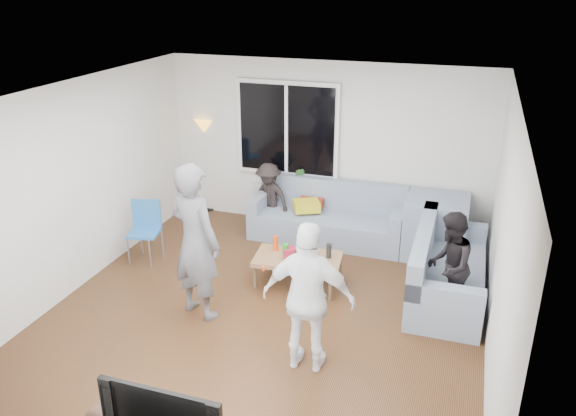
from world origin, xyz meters
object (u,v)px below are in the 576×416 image
(sofa_right_section, at_px, (449,265))
(side_chair, at_px, (144,233))
(coffee_table, at_px, (298,271))
(television, at_px, (168,412))
(player_left, at_px, (195,242))
(sofa_back_section, at_px, (327,213))
(spectator_right, at_px, (449,266))
(floor_lamp, at_px, (207,166))
(player_right, at_px, (309,298))
(spectator_back, at_px, (269,197))

(sofa_right_section, distance_m, side_chair, 4.09)
(coffee_table, bearing_deg, television, -89.76)
(player_left, distance_m, television, 2.49)
(sofa_back_section, relative_size, spectator_right, 1.77)
(floor_lamp, height_order, player_right, player_right)
(player_right, xyz_separation_m, television, (-0.58, -1.75, -0.08))
(sofa_back_section, distance_m, spectator_right, 2.45)
(coffee_table, distance_m, spectator_right, 1.91)
(sofa_back_section, bearing_deg, spectator_right, -40.76)
(sofa_right_section, relative_size, floor_lamp, 1.28)
(television, bearing_deg, floor_lamp, 112.90)
(side_chair, xyz_separation_m, spectator_back, (1.28, 1.54, 0.12))
(floor_lamp, height_order, spectator_right, floor_lamp)
(sofa_right_section, distance_m, spectator_right, 0.52)
(coffee_table, height_order, television, television)
(spectator_right, height_order, spectator_back, spectator_right)
(sofa_back_section, xyz_separation_m, spectator_right, (1.85, -1.59, 0.22))
(player_left, relative_size, television, 1.91)
(player_right, bearing_deg, coffee_table, -71.39)
(spectator_back, bearing_deg, sofa_back_section, 12.23)
(side_chair, distance_m, television, 3.96)
(sofa_back_section, distance_m, player_right, 3.10)
(floor_lamp, xyz_separation_m, player_right, (2.81, -3.52, 0.02))
(player_left, bearing_deg, sofa_back_section, -91.15)
(spectator_back, bearing_deg, floor_lamp, 173.59)
(sofa_right_section, distance_m, player_left, 3.12)
(sofa_back_section, height_order, television, television)
(sofa_back_section, xyz_separation_m, sofa_right_section, (1.85, -1.12, 0.00))
(floor_lamp, distance_m, spectator_back, 1.38)
(player_left, distance_m, spectator_right, 2.91)
(floor_lamp, relative_size, spectator_back, 1.42)
(player_right, bearing_deg, television, 69.26)
(coffee_table, xyz_separation_m, spectator_back, (-0.94, 1.49, 0.35))
(spectator_right, height_order, television, spectator_right)
(floor_lamp, distance_m, player_left, 3.25)
(coffee_table, relative_size, player_right, 0.69)
(sofa_back_section, bearing_deg, spectator_back, 178.18)
(sofa_right_section, height_order, floor_lamp, floor_lamp)
(side_chair, relative_size, spectator_back, 0.78)
(sofa_back_section, xyz_separation_m, spectator_back, (-0.95, 0.03, 0.12))
(spectator_back, bearing_deg, side_chair, -115.68)
(coffee_table, height_order, spectator_back, spectator_back)
(sofa_right_section, distance_m, spectator_back, 3.02)
(coffee_table, relative_size, spectator_back, 1.00)
(player_right, bearing_deg, side_chair, -30.65)
(spectator_back, bearing_deg, player_right, -49.22)
(side_chair, bearing_deg, player_right, -42.75)
(sofa_back_section, xyz_separation_m, player_right, (0.59, -3.02, 0.38))
(player_right, relative_size, spectator_right, 1.23)
(sofa_right_section, bearing_deg, player_left, 115.96)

